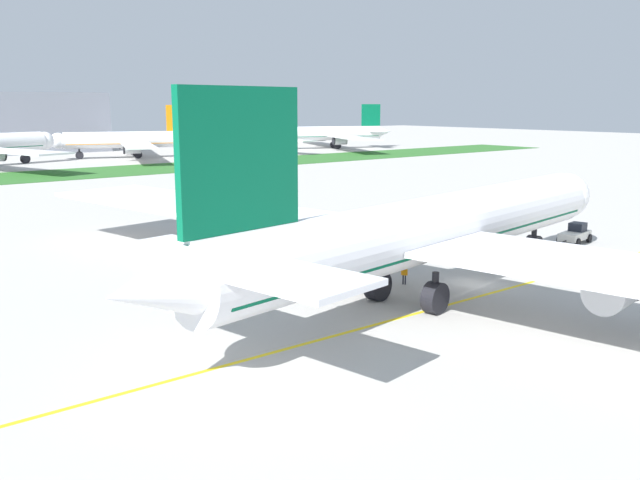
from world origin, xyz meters
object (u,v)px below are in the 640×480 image
object	(u,v)px
parked_airliner_far_centre	(129,140)
ground_crew_wingwalker_port	(404,273)
airliner_foreground	(428,231)
parked_airliner_far_outer	(329,134)
ground_crew_marshaller_front	(510,254)
parked_airliner_far_right	(235,137)
pushback_tug	(575,234)

from	to	relation	value
parked_airliner_far_centre	ground_crew_wingwalker_port	bearing A→B (deg)	-105.38
airliner_foreground	parked_airliner_far_outer	distance (m)	179.76
ground_crew_marshaller_front	parked_airliner_far_right	bearing A→B (deg)	66.87
parked_airliner_far_right	parked_airliner_far_outer	xyz separation A→B (m)	(31.91, -7.40, 0.41)
pushback_tug	parked_airliner_far_right	world-z (taller)	parked_airliner_far_right
ground_crew_wingwalker_port	parked_airliner_far_centre	bearing A→B (deg)	74.62
pushback_tug	airliner_foreground	bearing A→B (deg)	-170.79
pushback_tug	parked_airliner_far_outer	bearing A→B (deg)	59.72
ground_crew_wingwalker_port	parked_airliner_far_right	distance (m)	164.51
ground_crew_wingwalker_port	parked_airliner_far_centre	world-z (taller)	parked_airliner_far_centre
pushback_tug	parked_airliner_far_outer	world-z (taller)	parked_airliner_far_outer
airliner_foreground	parked_airliner_far_centre	bearing A→B (deg)	74.38
pushback_tug	ground_crew_marshaller_front	xyz separation A→B (m)	(-14.28, -1.97, 0.09)
ground_crew_marshaller_front	parked_airliner_far_outer	bearing A→B (deg)	55.88
ground_crew_marshaller_front	parked_airliner_far_right	distance (m)	160.43
parked_airliner_far_centre	parked_airliner_far_outer	xyz separation A→B (m)	(68.32, -3.53, 0.06)
ground_crew_marshaller_front	parked_airliner_far_outer	size ratio (longest dim) A/B	0.03
pushback_tug	ground_crew_wingwalker_port	bearing A→B (deg)	-178.79
airliner_foreground	ground_crew_wingwalker_port	bearing A→B (deg)	66.43
parked_airliner_far_centre	parked_airliner_far_outer	world-z (taller)	parked_airliner_far_outer
ground_crew_wingwalker_port	ground_crew_marshaller_front	size ratio (longest dim) A/B	0.90
airliner_foreground	parked_airliner_far_centre	world-z (taller)	airliner_foreground
airliner_foreground	parked_airliner_far_outer	size ratio (longest dim) A/B	1.31
airliner_foreground	parked_airliner_far_centre	xyz separation A→B (m)	(40.90, 146.30, -0.47)
parked_airliner_far_outer	pushback_tug	bearing A→B (deg)	-120.28
ground_crew_wingwalker_port	parked_airliner_far_right	world-z (taller)	parked_airliner_far_right
airliner_foreground	parked_airliner_far_right	world-z (taller)	airliner_foreground
airliner_foreground	pushback_tug	bearing A→B (deg)	9.21
ground_crew_marshaller_front	parked_airliner_far_centre	xyz separation A→B (m)	(26.59, 143.63, 3.78)
pushback_tug	parked_airliner_far_right	distance (m)	153.51
parked_airliner_far_outer	ground_crew_wingwalker_port	bearing A→B (deg)	-127.76
ground_crew_marshaller_front	parked_airliner_far_right	world-z (taller)	parked_airliner_far_right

